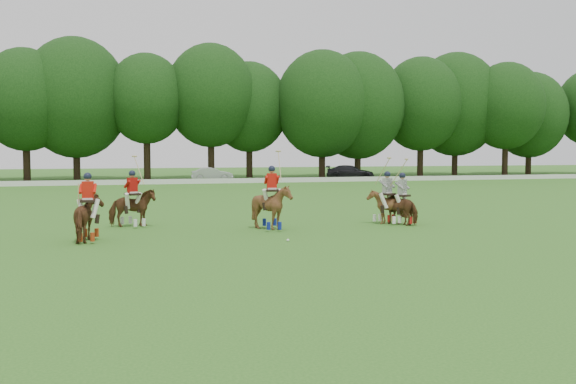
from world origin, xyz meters
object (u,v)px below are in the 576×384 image
object	(u,v)px
car_right	(350,172)
polo_stripe_a	(402,206)
polo_red_c	(272,206)
polo_ball	(288,240)
polo_stripe_b	(387,206)
car_mid	(212,174)
polo_red_a	(88,217)
polo_red_b	(133,207)

from	to	relation	value
car_right	polo_stripe_a	distance (m)	40.39
polo_red_c	polo_ball	xyz separation A→B (m)	(-0.27, -3.19, -0.84)
car_right	polo_stripe_b	size ratio (longest dim) A/B	1.85
polo_stripe_b	polo_red_c	bearing A→B (deg)	-174.17
polo_stripe_a	polo_stripe_b	distance (m)	0.60
polo_red_c	polo_stripe_a	bearing A→B (deg)	2.33
car_mid	polo_red_a	world-z (taller)	polo_red_a
polo_red_a	polo_red_b	xyz separation A→B (m)	(1.56, 3.70, -0.03)
polo_red_c	polo_ball	world-z (taller)	polo_red_c
polo_red_a	polo_ball	distance (m)	6.60
polo_red_a	car_right	bearing A→B (deg)	58.10
car_right	polo_ball	bearing A→B (deg)	179.68
polo_stripe_b	polo_ball	distance (m)	6.45
polo_stripe_b	polo_red_a	bearing A→B (deg)	-170.68
polo_red_a	polo_red_b	bearing A→B (deg)	67.17
polo_red_a	polo_stripe_a	bearing A→B (deg)	7.61
polo_red_b	polo_ball	bearing A→B (deg)	-49.24
polo_red_b	car_mid	bearing A→B (deg)	76.15
polo_red_a	polo_red_c	size ratio (longest dim) A/B	0.77
polo_red_a	polo_red_c	bearing A→B (deg)	11.92
polo_red_a	polo_stripe_a	xyz separation A→B (m)	(12.06, 1.61, -0.07)
car_right	polo_stripe_b	distance (m)	40.30
polo_ball	polo_stripe_b	bearing A→B (deg)	35.22
polo_ball	polo_red_b	bearing A→B (deg)	130.76
polo_red_c	car_mid	bearing A→B (deg)	84.20
car_right	polo_red_c	size ratio (longest dim) A/B	1.68
car_right	polo_stripe_a	size ratio (longest dim) A/B	1.88
polo_ball	polo_stripe_a	bearing A→B (deg)	30.63
polo_red_c	polo_stripe_a	world-z (taller)	polo_red_c
car_right	polo_red_a	distance (m)	47.03
polo_red_a	polo_red_b	distance (m)	4.01
car_right	polo_stripe_b	xyz separation A→B (m)	(-13.32, -38.03, 0.04)
polo_red_b	polo_ball	xyz separation A→B (m)	(4.74, -5.50, -0.73)
polo_red_a	polo_stripe_a	size ratio (longest dim) A/B	0.86
car_right	polo_red_a	xyz separation A→B (m)	(-24.85, -39.92, 0.09)
car_mid	polo_stripe_a	world-z (taller)	polo_stripe_a
polo_stripe_b	polo_ball	size ratio (longest dim) A/B	29.83
polo_red_c	polo_stripe_b	size ratio (longest dim) A/B	1.10
polo_red_a	polo_stripe_b	world-z (taller)	polo_stripe_b
polo_ball	polo_red_a	bearing A→B (deg)	164.04
polo_red_c	polo_ball	size ratio (longest dim) A/B	32.80
car_right	polo_red_b	world-z (taller)	polo_red_b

